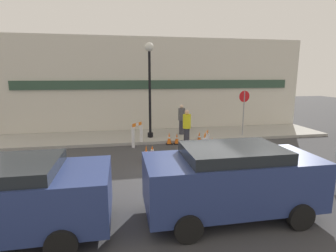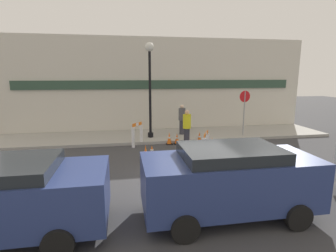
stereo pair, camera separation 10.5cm
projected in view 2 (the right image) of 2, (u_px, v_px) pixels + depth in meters
ground_plane at (193, 178)px, 8.61m from camera, size 60.00×60.00×0.00m
sidewalk_slab at (164, 135)px, 14.42m from camera, size 18.00×3.04×0.15m
storefront_facade at (160, 85)px, 15.44m from camera, size 18.00×0.22×5.50m
streetlamp_post at (150, 77)px, 13.14m from camera, size 0.44×0.44×4.77m
stop_sign at (244, 106)px, 13.83m from camera, size 0.60×0.07×2.39m
barricade_0 at (137, 134)px, 12.44m from camera, size 0.56×0.66×1.13m
barricade_1 at (206, 142)px, 11.23m from camera, size 0.55×0.88×0.95m
traffic_cone_0 at (212, 143)px, 12.00m from camera, size 0.30×0.30×0.55m
traffic_cone_1 at (199, 138)px, 13.07m from camera, size 0.30×0.30×0.56m
traffic_cone_2 at (177, 139)px, 12.88m from camera, size 0.30×0.30×0.53m
traffic_cone_3 at (152, 151)px, 10.93m from camera, size 0.30×0.30×0.47m
traffic_cone_4 at (169, 139)px, 12.81m from camera, size 0.30×0.30×0.60m
traffic_cone_5 at (146, 154)px, 10.12m from camera, size 0.30×0.30×0.70m
person_worker at (187, 126)px, 12.69m from camera, size 0.54×0.54×1.71m
person_pedestrian at (182, 119)px, 14.25m from camera, size 0.50×0.50×1.63m
parked_car_1 at (229, 177)px, 6.18m from camera, size 4.09×1.88×1.72m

